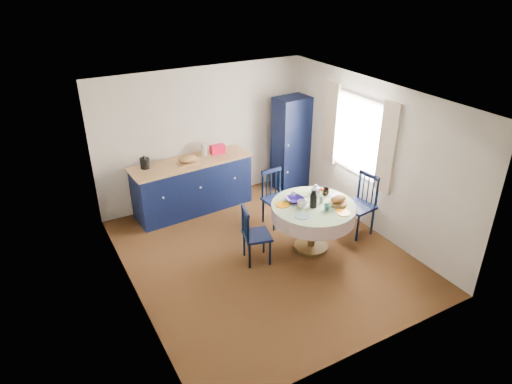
# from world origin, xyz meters

# --- Properties ---
(floor) EXTENTS (4.50, 4.50, 0.00)m
(floor) POSITION_xyz_m (0.00, 0.00, 0.00)
(floor) COLOR black
(floor) RESTS_ON ground
(ceiling) EXTENTS (4.50, 4.50, 0.00)m
(ceiling) POSITION_xyz_m (0.00, 0.00, 2.50)
(ceiling) COLOR white
(ceiling) RESTS_ON wall_back
(wall_back) EXTENTS (4.00, 0.02, 2.50)m
(wall_back) POSITION_xyz_m (0.00, 2.25, 1.25)
(wall_back) COLOR beige
(wall_back) RESTS_ON floor
(wall_left) EXTENTS (0.02, 4.50, 2.50)m
(wall_left) POSITION_xyz_m (-2.00, 0.00, 1.25)
(wall_left) COLOR beige
(wall_left) RESTS_ON floor
(wall_right) EXTENTS (0.02, 4.50, 2.50)m
(wall_right) POSITION_xyz_m (2.00, 0.00, 1.25)
(wall_right) COLOR beige
(wall_right) RESTS_ON floor
(window) EXTENTS (0.10, 1.74, 1.45)m
(window) POSITION_xyz_m (1.95, 0.30, 1.52)
(window) COLOR white
(window) RESTS_ON wall_right
(kitchen_counter) EXTENTS (2.21, 0.82, 1.21)m
(kitchen_counter) POSITION_xyz_m (-0.40, 1.90, 0.50)
(kitchen_counter) COLOR black
(kitchen_counter) RESTS_ON floor
(pantry_cabinet) EXTENTS (0.68, 0.51, 1.84)m
(pantry_cabinet) POSITION_xyz_m (1.66, 1.85, 0.92)
(pantry_cabinet) COLOR black
(pantry_cabinet) RESTS_ON floor
(dining_table) EXTENTS (1.29, 1.29, 1.06)m
(dining_table) POSITION_xyz_m (0.76, -0.20, 0.66)
(dining_table) COLOR brown
(dining_table) RESTS_ON floor
(chair_left) EXTENTS (0.48, 0.49, 0.92)m
(chair_left) POSITION_xyz_m (-0.20, -0.05, 0.47)
(chair_left) COLOR black
(chair_left) RESTS_ON floor
(chair_far) EXTENTS (0.46, 0.44, 0.97)m
(chair_far) POSITION_xyz_m (0.67, 0.77, 0.49)
(chair_far) COLOR black
(chair_far) RESTS_ON floor
(chair_right) EXTENTS (0.50, 0.52, 1.05)m
(chair_right) POSITION_xyz_m (1.72, -0.17, 0.53)
(chair_right) COLOR black
(chair_right) RESTS_ON floor
(mug_a) EXTENTS (0.14, 0.14, 0.11)m
(mug_a) POSITION_xyz_m (0.55, -0.16, 0.84)
(mug_a) COLOR silver
(mug_a) RESTS_ON dining_table
(mug_b) EXTENTS (0.10, 0.10, 0.10)m
(mug_b) POSITION_xyz_m (0.83, -0.42, 0.83)
(mug_b) COLOR #317E72
(mug_b) RESTS_ON dining_table
(mug_c) EXTENTS (0.14, 0.14, 0.11)m
(mug_c) POSITION_xyz_m (1.11, -0.01, 0.84)
(mug_c) COLOR black
(mug_c) RESTS_ON dining_table
(mug_d) EXTENTS (0.09, 0.09, 0.09)m
(mug_d) POSITION_xyz_m (0.61, 0.17, 0.83)
(mug_d) COLOR silver
(mug_d) RESTS_ON dining_table
(cobalt_bowl) EXTENTS (0.28, 0.28, 0.07)m
(cobalt_bowl) POSITION_xyz_m (0.56, 0.04, 0.82)
(cobalt_bowl) COLOR navy
(cobalt_bowl) RESTS_ON dining_table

